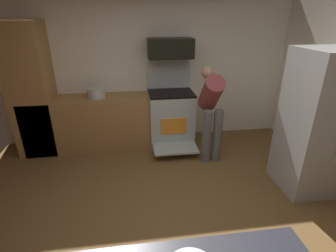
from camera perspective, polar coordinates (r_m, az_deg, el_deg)
name	(u,v)px	position (r m, az deg, el deg)	size (l,w,h in m)	color
ground_plane	(167,221)	(3.15, -0.27, -20.32)	(5.20, 4.80, 0.02)	brown
wall_back	(149,68)	(4.68, -4.23, 12.76)	(5.20, 0.12, 2.60)	silver
lower_cabinet_run	(100,122)	(4.61, -14.82, 0.78)	(2.40, 0.60, 0.90)	#9D703E
cabinet_column	(32,91)	(4.66, -27.95, 6.87)	(0.60, 0.60, 2.10)	#9D703E
oven_range	(171,116)	(4.58, 0.63, 2.22)	(0.76, 1.05, 1.50)	#B5C2BF
microwave	(170,48)	(4.39, 0.51, 16.87)	(0.74, 0.38, 0.32)	black
refrigerator	(323,124)	(3.76, 31.07, 0.47)	(0.85, 0.74, 1.83)	#B4B6B5
person_cook	(211,107)	(4.03, 9.52, 4.17)	(0.31, 0.65, 1.43)	slate
stock_pot	(97,93)	(4.44, -15.58, 7.12)	(0.29, 0.29, 0.16)	beige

